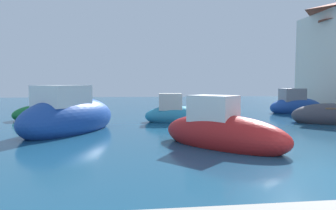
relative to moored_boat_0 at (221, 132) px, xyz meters
name	(u,v)px	position (x,y,z in m)	size (l,w,h in m)	color
moored_boat_0	(221,132)	(0.00, 0.00, 0.00)	(4.29, 4.44, 2.04)	#B21E1E
moored_boat_1	(330,116)	(7.46, 4.90, -0.12)	(4.13, 2.71, 1.37)	#3F3F47
moored_boat_2	(69,117)	(-5.75, 3.67, 0.16)	(4.62, 5.64, 2.49)	#1E479E
moored_boat_3	(40,112)	(-8.51, 8.67, -0.09)	(3.21, 2.86, 1.74)	#197233
moored_boat_4	(295,106)	(8.70, 10.34, 0.02)	(4.35, 2.10, 2.07)	#1E479E
moored_boat_5	(220,107)	(3.59, 11.99, -0.16)	(2.41, 3.14, 1.33)	gold
moored_boat_6	(174,113)	(-0.71, 6.45, -0.04)	(3.44, 1.56, 1.83)	teal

